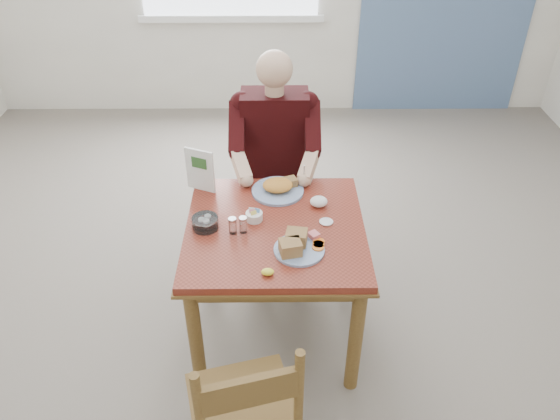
{
  "coord_description": "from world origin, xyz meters",
  "views": [
    {
      "loc": [
        0.0,
        -2.19,
        2.41
      ],
      "look_at": [
        0.02,
        0.0,
        0.85
      ],
      "focal_mm": 35.0,
      "sensor_mm": 36.0,
      "label": 1
    }
  ],
  "objects_px": {
    "table": "(275,243)",
    "chair_near": "(245,414)",
    "far_plate": "(279,187)",
    "near_plate": "(297,245)",
    "diner": "(275,147)",
    "chair_far": "(275,185)"
  },
  "relations": [
    {
      "from": "chair_far",
      "to": "far_plate",
      "type": "bearing_deg",
      "value": -87.67
    },
    {
      "from": "table",
      "to": "diner",
      "type": "bearing_deg",
      "value": 90.0
    },
    {
      "from": "chair_near",
      "to": "far_plate",
      "type": "distance_m",
      "value": 1.24
    },
    {
      "from": "table",
      "to": "near_plate",
      "type": "bearing_deg",
      "value": -61.24
    },
    {
      "from": "chair_near",
      "to": "near_plate",
      "type": "height_order",
      "value": "chair_near"
    },
    {
      "from": "table",
      "to": "chair_near",
      "type": "xyz_separation_m",
      "value": [
        -0.12,
        -0.89,
        -0.16
      ]
    },
    {
      "from": "chair_far",
      "to": "table",
      "type": "bearing_deg",
      "value": -90.0
    },
    {
      "from": "chair_far",
      "to": "chair_near",
      "type": "xyz_separation_m",
      "value": [
        -0.12,
        -1.68,
        0.0
      ]
    },
    {
      "from": "table",
      "to": "chair_near",
      "type": "bearing_deg",
      "value": -97.96
    },
    {
      "from": "table",
      "to": "chair_near",
      "type": "height_order",
      "value": "chair_near"
    },
    {
      "from": "near_plate",
      "to": "far_plate",
      "type": "bearing_deg",
      "value": 99.51
    },
    {
      "from": "chair_near",
      "to": "diner",
      "type": "distance_m",
      "value": 1.63
    },
    {
      "from": "chair_far",
      "to": "diner",
      "type": "bearing_deg",
      "value": -89.99
    },
    {
      "from": "chair_near",
      "to": "near_plate",
      "type": "xyz_separation_m",
      "value": [
        0.23,
        0.7,
        0.3
      ]
    },
    {
      "from": "chair_far",
      "to": "near_plate",
      "type": "bearing_deg",
      "value": -84.0
    },
    {
      "from": "chair_near",
      "to": "diner",
      "type": "relative_size",
      "value": 0.69
    },
    {
      "from": "chair_near",
      "to": "far_plate",
      "type": "height_order",
      "value": "chair_near"
    },
    {
      "from": "diner",
      "to": "far_plate",
      "type": "relative_size",
      "value": 3.78
    },
    {
      "from": "diner",
      "to": "near_plate",
      "type": "bearing_deg",
      "value": -83.41
    },
    {
      "from": "table",
      "to": "far_plate",
      "type": "distance_m",
      "value": 0.34
    },
    {
      "from": "chair_near",
      "to": "diner",
      "type": "height_order",
      "value": "diner"
    },
    {
      "from": "table",
      "to": "diner",
      "type": "height_order",
      "value": "diner"
    }
  ]
}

